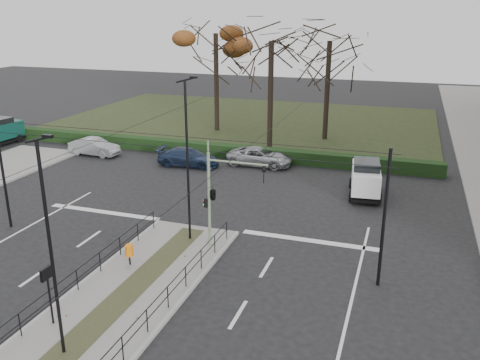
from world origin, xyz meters
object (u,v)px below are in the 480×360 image
(traffic_light, at_px, (214,193))
(parked_car_second, at_px, (94,147))
(rust_tree, at_px, (216,33))
(streetlamp_median_near, at_px, (51,249))
(parked_car_third, at_px, (188,157))
(white_van, at_px, (366,178))
(bare_tree_near, at_px, (271,49))
(litter_bin, at_px, (129,251))
(bare_tree_center, at_px, (329,48))
(parked_car_fourth, at_px, (260,157))
(info_panel, at_px, (47,280))
(streetlamp_median_far, at_px, (188,160))

(traffic_light, bearing_deg, parked_car_second, 140.46)
(rust_tree, bearing_deg, streetlamp_median_near, -77.62)
(parked_car_third, relative_size, white_van, 1.09)
(parked_car_second, bearing_deg, white_van, -94.44)
(white_van, xyz_separation_m, bare_tree_near, (-8.65, 8.84, 6.99))
(litter_bin, xyz_separation_m, bare_tree_near, (0.48, 21.89, 7.33))
(traffic_light, xyz_separation_m, bare_tree_center, (1.35, 23.72, 5.12))
(parked_car_second, bearing_deg, bare_tree_center, -53.69)
(litter_bin, bearing_deg, parked_car_fourth, 86.57)
(info_panel, bearing_deg, parked_car_fourth, 86.44)
(bare_tree_center, bearing_deg, parked_car_third, -125.96)
(streetlamp_median_near, height_order, parked_car_third, streetlamp_median_near)
(traffic_light, relative_size, parked_car_second, 1.12)
(traffic_light, relative_size, white_van, 1.10)
(white_van, bearing_deg, bare_tree_near, 134.37)
(parked_car_second, bearing_deg, streetlamp_median_far, -129.09)
(parked_car_third, relative_size, rust_tree, 0.39)
(info_panel, height_order, parked_car_second, info_panel)
(litter_bin, bearing_deg, white_van, 55.04)
(white_van, bearing_deg, traffic_light, -121.86)
(traffic_light, distance_m, bare_tree_center, 24.31)
(info_panel, xyz_separation_m, parked_car_third, (-3.66, 20.30, -1.27))
(traffic_light, distance_m, parked_car_third, 14.29)
(litter_bin, height_order, parked_car_second, parked_car_second)
(streetlamp_median_far, height_order, rust_tree, rust_tree)
(streetlamp_median_near, bearing_deg, rust_tree, 102.38)
(info_panel, distance_m, parked_car_fourth, 22.19)
(streetlamp_median_far, distance_m, parked_car_fourth, 14.28)
(bare_tree_center, xyz_separation_m, bare_tree_near, (-3.80, -4.92, 0.17))
(streetlamp_median_far, bearing_deg, litter_bin, -113.58)
(parked_car_second, distance_m, parked_car_third, 8.36)
(rust_tree, xyz_separation_m, bare_tree_near, (6.66, -5.08, -0.92))
(streetlamp_median_near, relative_size, white_van, 1.77)
(parked_car_second, bearing_deg, rust_tree, -26.19)
(info_panel, bearing_deg, traffic_light, 67.70)
(traffic_light, xyz_separation_m, parked_car_second, (-15.29, 12.62, -2.18))
(streetlamp_median_far, bearing_deg, info_panel, -102.40)
(litter_bin, height_order, rust_tree, rust_tree)
(parked_car_second, bearing_deg, streetlamp_median_near, -145.82)
(parked_car_third, distance_m, rust_tree, 14.47)
(streetlamp_median_near, xyz_separation_m, bare_tree_center, (3.17, 33.01, 4.02))
(litter_bin, distance_m, parked_car_third, 15.90)
(info_panel, bearing_deg, parked_car_second, 120.23)
(streetlamp_median_far, height_order, bare_tree_center, bare_tree_center)
(traffic_light, xyz_separation_m, info_panel, (-3.28, -8.00, -0.93))
(streetlamp_median_near, distance_m, parked_car_third, 22.42)
(traffic_light, xyz_separation_m, bare_tree_near, (-2.45, 18.80, 5.29))
(streetlamp_median_near, height_order, parked_car_fourth, streetlamp_median_near)
(litter_bin, relative_size, bare_tree_center, 0.09)
(streetlamp_median_near, xyz_separation_m, parked_car_fourth, (-0.08, 23.40, -3.29))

